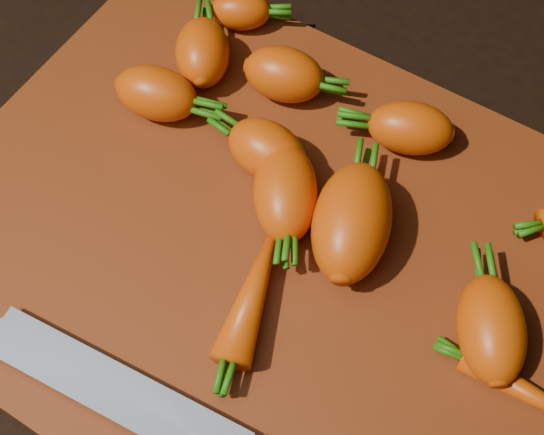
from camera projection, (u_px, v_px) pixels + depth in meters
The scene contains 14 objects.
ground at pixel (265, 249), 0.58m from camera, with size 2.00×2.00×0.01m, color black.
cutting_board at pixel (265, 243), 0.57m from camera, with size 0.50×0.40×0.01m, color maroon.
carrot_0 at pixel (156, 93), 0.60m from camera, with size 0.07×0.04×0.04m, color #E14A05.
carrot_1 at pixel (267, 151), 0.58m from camera, with size 0.07×0.04×0.04m, color #E14A05.
carrot_2 at pixel (285, 192), 0.56m from camera, with size 0.08×0.05×0.05m, color #E14A05.
carrot_3 at pixel (352, 222), 0.54m from camera, with size 0.10×0.06×0.06m, color #E14A05.
carrot_4 at pixel (410, 128), 0.59m from camera, with size 0.07×0.04×0.04m, color #E14A05.
carrot_5 at pixel (241, 11), 0.65m from camera, with size 0.05×0.03×0.03m, color #E14A05.
carrot_6 at pixel (491, 329), 0.51m from camera, with size 0.08×0.05×0.05m, color #E14A05.
carrot_8 at pixel (541, 400), 0.50m from camera, with size 0.11×0.02×0.02m, color #E14A05.
carrot_9 at pixel (255, 287), 0.53m from camera, with size 0.11×0.03×0.03m, color #E14A05.
carrot_10 at pixel (284, 74), 0.61m from camera, with size 0.07×0.04×0.04m, color #E14A05.
carrot_11 at pixel (202, 53), 0.62m from camera, with size 0.07×0.04×0.04m, color #E14A05.
knife at pixel (138, 403), 0.50m from camera, with size 0.32×0.05×0.02m.
Camera 1 is at (0.14, -0.22, 0.51)m, focal length 50.00 mm.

